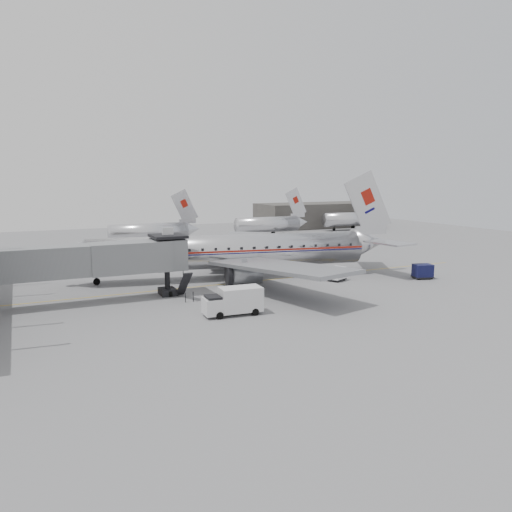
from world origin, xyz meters
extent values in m
plane|color=slate|center=(0.00, 0.00, 0.00)|extent=(160.00, 160.00, 0.00)
cube|color=#3D3A37|center=(45.00, 60.00, 3.00)|extent=(30.00, 12.00, 6.00)
cube|color=gold|center=(3.00, 6.00, 0.01)|extent=(60.00, 0.15, 0.01)
cube|color=slate|center=(-22.00, 3.60, 4.30)|extent=(12.00, 2.80, 3.00)
cube|color=slate|center=(-13.00, 3.60, 4.30)|extent=(8.00, 3.00, 3.10)
cube|color=slate|center=(-9.00, 4.00, 4.30)|extent=(3.20, 3.60, 3.20)
cube|color=black|center=(-9.00, 4.00, 6.20)|extent=(3.40, 3.80, 0.30)
cube|color=white|center=(-9.00, 4.00, 6.70)|extent=(1.20, 0.15, 0.80)
cylinder|color=black|center=(-9.30, 3.60, 1.40)|extent=(0.56, 0.56, 2.80)
cube|color=black|center=(-9.30, 3.60, 0.35)|extent=(1.60, 2.20, 0.70)
cylinder|color=black|center=(-9.30, 2.60, 0.30)|extent=(0.30, 0.60, 0.60)
cylinder|color=black|center=(-9.30, 4.60, 0.30)|extent=(0.30, 0.60, 0.60)
cube|color=black|center=(-8.20, 1.30, 1.50)|extent=(0.90, 3.20, 2.90)
cylinder|color=silver|center=(-2.00, 42.00, 2.60)|extent=(14.00, 3.20, 3.20)
cube|color=silver|center=(4.80, 42.00, 7.00)|extent=(5.17, 0.26, 6.52)
cylinder|color=black|center=(-6.50, 42.00, 0.50)|extent=(0.24, 0.24, 1.00)
cylinder|color=silver|center=(24.00, 46.00, 2.60)|extent=(14.00, 3.20, 3.20)
cube|color=silver|center=(30.80, 46.00, 7.00)|extent=(5.17, 0.26, 6.52)
cylinder|color=black|center=(19.50, 46.00, 0.50)|extent=(0.24, 0.24, 1.00)
cylinder|color=silver|center=(48.00, 50.00, 2.60)|extent=(14.00, 3.20, 3.20)
cube|color=silver|center=(54.80, 50.00, 7.00)|extent=(5.17, 0.26, 6.52)
cylinder|color=black|center=(43.50, 50.00, 0.50)|extent=(0.24, 0.24, 1.00)
cylinder|color=silver|center=(0.00, 9.00, 3.35)|extent=(33.69, 10.46, 4.13)
cone|color=silver|center=(-18.09, 12.52, 3.35)|extent=(4.08, 4.70, 4.13)
cone|color=silver|center=(18.42, 5.41, 3.80)|extent=(5.14, 4.71, 3.93)
cube|color=#9D150B|center=(0.00, 9.00, 3.63)|extent=(33.70, 10.51, 0.20)
cube|color=#0C084E|center=(0.00, 9.00, 3.37)|extent=(33.70, 10.51, 0.11)
cube|color=silver|center=(18.09, 5.48, 8.94)|extent=(6.79, 1.64, 8.58)
cube|color=gray|center=(5.21, 18.23, 3.02)|extent=(15.29, 18.16, 1.33)
cube|color=gray|center=(1.37, -1.51, 3.02)|extent=(10.00, 18.79, 1.33)
cylinder|color=gray|center=(1.66, 14.60, 1.62)|extent=(4.18, 3.03, 2.35)
cylinder|color=gray|center=(-0.56, 3.19, 1.62)|extent=(4.18, 3.03, 2.35)
cylinder|color=black|center=(-15.35, 11.99, 0.73)|extent=(0.22, 0.22, 1.45)
cylinder|color=black|center=(2.75, 11.42, 0.78)|extent=(0.29, 0.29, 1.56)
cylinder|color=black|center=(2.75, 11.42, 0.50)|extent=(1.17, 0.60, 1.12)
cylinder|color=black|center=(1.64, 5.72, 0.78)|extent=(0.29, 0.29, 1.56)
cylinder|color=black|center=(1.64, 5.72, 0.50)|extent=(1.17, 0.60, 1.12)
cube|color=silver|center=(-5.38, -6.66, 1.40)|extent=(3.88, 2.33, 2.18)
cube|color=silver|center=(-7.97, -6.48, 0.99)|extent=(1.80, 2.09, 1.45)
cube|color=black|center=(-7.97, -6.48, 1.61)|extent=(1.37, 1.85, 0.62)
cylinder|color=black|center=(-7.72, -7.43, 0.33)|extent=(0.68, 0.31, 0.66)
cylinder|color=black|center=(-7.59, -5.57, 0.33)|extent=(0.68, 0.31, 0.66)
cylinder|color=black|center=(-4.41, -7.66, 0.33)|extent=(0.68, 0.31, 0.66)
cylinder|color=black|center=(-4.28, -5.80, 0.33)|extent=(0.68, 0.31, 0.66)
cube|color=#0E1038|center=(21.32, -1.50, 1.03)|extent=(2.52, 2.15, 1.51)
cube|color=black|center=(21.32, -1.50, 0.22)|extent=(2.66, 2.29, 0.13)
cylinder|color=black|center=(20.31, -1.88, 0.16)|extent=(0.35, 0.21, 0.32)
cylinder|color=black|center=(21.97, -2.36, 0.16)|extent=(0.35, 0.21, 0.32)
cylinder|color=black|center=(20.67, -0.64, 0.16)|extent=(0.35, 0.21, 0.32)
cylinder|color=black|center=(22.33, -1.12, 0.16)|extent=(0.35, 0.21, 0.32)
cube|color=white|center=(11.04, 2.00, 0.96)|extent=(2.46, 2.20, 1.41)
cube|color=black|center=(11.04, 2.00, 0.20)|extent=(2.59, 2.34, 0.12)
cylinder|color=black|center=(10.55, 1.12, 0.15)|extent=(0.32, 0.23, 0.30)
cylinder|color=black|center=(12.02, 1.78, 0.15)|extent=(0.32, 0.23, 0.30)
cylinder|color=black|center=(10.06, 2.22, 0.15)|extent=(0.32, 0.23, 0.30)
cylinder|color=black|center=(11.52, 2.88, 0.15)|extent=(0.32, 0.23, 0.30)
imported|color=#CAE21A|center=(-5.49, -6.00, 0.76)|extent=(0.65, 0.56, 1.52)
camera|label=1|loc=(-23.07, -46.90, 12.23)|focal=35.00mm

